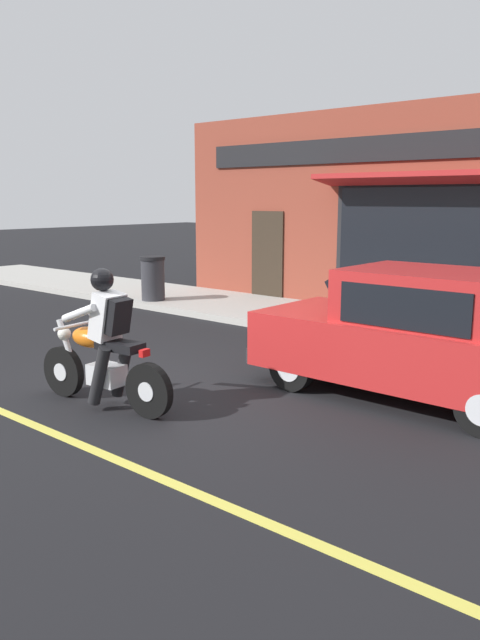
{
  "coord_description": "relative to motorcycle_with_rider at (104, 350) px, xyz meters",
  "views": [
    {
      "loc": [
        -5.18,
        -5.7,
        2.39
      ],
      "look_at": [
        0.41,
        -0.94,
        0.95
      ],
      "focal_mm": 35.0,
      "sensor_mm": 36.0,
      "label": 1
    }
  ],
  "objects": [
    {
      "name": "sidewalk_curb",
      "position": [
        5.87,
        3.01,
        -0.61
      ],
      "size": [
        2.6,
        22.0,
        0.14
      ],
      "primitive_type": "cube",
      "color": "#ADAAA3",
      "rests_on": "ground"
    },
    {
      "name": "trash_bin",
      "position": [
        4.99,
        4.76,
        -0.04
      ],
      "size": [
        0.56,
        0.56,
        0.98
      ],
      "color": "#2D2D33",
      "rests_on": "sidewalk_curb"
    },
    {
      "name": "car_hatchback",
      "position": [
        2.63,
        -2.55,
        0.09
      ],
      "size": [
        1.65,
        3.78,
        1.57
      ],
      "color": "black",
      "rests_on": "ground"
    },
    {
      "name": "storefront_building",
      "position": [
        7.4,
        0.31,
        1.43
      ],
      "size": [
        1.25,
        10.36,
        4.2
      ],
      "color": "brown",
      "rests_on": "ground"
    },
    {
      "name": "motorcycle_with_rider",
      "position": [
        0.0,
        0.0,
        0.0
      ],
      "size": [
        0.61,
        2.02,
        1.62
      ],
      "color": "black",
      "rests_on": "ground"
    },
    {
      "name": "ground_plane",
      "position": [
        0.91,
        0.01,
        -0.68
      ],
      "size": [
        80.0,
        80.0,
        0.0
      ],
      "primitive_type": "plane",
      "color": "black"
    }
  ]
}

